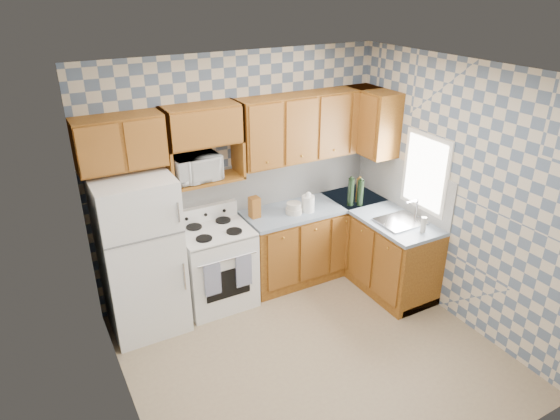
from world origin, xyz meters
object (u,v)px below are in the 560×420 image
object	(u,v)px
microwave	(196,168)
electric_kettle	(308,204)
refrigerator	(140,255)
stove_body	(216,267)

from	to	relation	value
microwave	electric_kettle	size ratio (longest dim) A/B	2.56
refrigerator	electric_kettle	size ratio (longest dim) A/B	8.96
stove_body	electric_kettle	size ratio (longest dim) A/B	4.80
refrigerator	electric_kettle	xyz separation A→B (m)	(1.93, -0.06, 0.17)
refrigerator	stove_body	distance (m)	0.89
stove_body	refrigerator	bearing A→B (deg)	-178.22
refrigerator	stove_body	world-z (taller)	refrigerator
microwave	electric_kettle	xyz separation A→B (m)	(1.21, -0.27, -0.57)
refrigerator	electric_kettle	world-z (taller)	refrigerator
stove_body	electric_kettle	bearing A→B (deg)	-4.52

